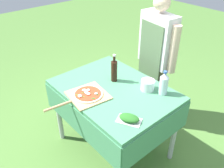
{
  "coord_description": "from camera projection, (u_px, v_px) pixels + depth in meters",
  "views": [
    {
      "loc": [
        1.4,
        -1.24,
        2.07
      ],
      "look_at": [
        -0.03,
        0.0,
        0.84
      ],
      "focal_mm": 38.0,
      "sensor_mm": 36.0,
      "label": 1
    }
  ],
  "objects": [
    {
      "name": "water_bottle",
      "position": [
        164.0,
        83.0,
        2.14
      ],
      "size": [
        0.08,
        0.08,
        0.24
      ],
      "color": "silver",
      "rests_on": "prep_table"
    },
    {
      "name": "herb_container",
      "position": [
        129.0,
        118.0,
        1.87
      ],
      "size": [
        0.23,
        0.19,
        0.05
      ],
      "rotation": [
        0.0,
        0.0,
        0.48
      ],
      "color": "silver",
      "rests_on": "prep_table"
    },
    {
      "name": "oil_bottle",
      "position": [
        114.0,
        71.0,
        2.32
      ],
      "size": [
        0.06,
        0.06,
        0.29
      ],
      "color": "black",
      "rests_on": "prep_table"
    },
    {
      "name": "mixing_tub",
      "position": [
        148.0,
        85.0,
        2.22
      ],
      "size": [
        0.13,
        0.13,
        0.1
      ],
      "primitive_type": "cylinder",
      "color": "silver",
      "rests_on": "prep_table"
    },
    {
      "name": "person_cook",
      "position": [
        156.0,
        52.0,
        2.67
      ],
      "size": [
        0.58,
        0.24,
        1.55
      ],
      "rotation": [
        0.0,
        0.0,
        3.01
      ],
      "color": "#70604C",
      "rests_on": "ground"
    },
    {
      "name": "ground_plane",
      "position": [
        114.0,
        147.0,
        2.7
      ],
      "size": [
        12.0,
        12.0,
        0.0
      ],
      "primitive_type": "plane",
      "color": "#517F38"
    },
    {
      "name": "prep_table",
      "position": [
        114.0,
        98.0,
        2.32
      ],
      "size": [
        1.15,
        0.86,
        0.8
      ],
      "color": "#478960",
      "rests_on": "ground"
    },
    {
      "name": "pizza_on_peel",
      "position": [
        86.0,
        95.0,
        2.15
      ],
      "size": [
        0.37,
        0.6,
        0.05
      ],
      "rotation": [
        0.0,
        0.0,
        -0.13
      ],
      "color": "tan",
      "rests_on": "prep_table"
    }
  ]
}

